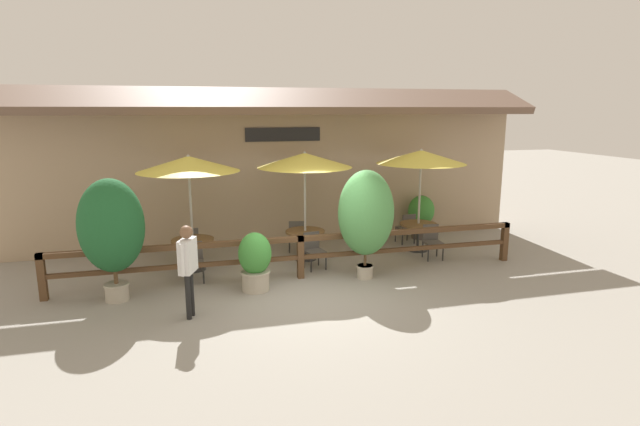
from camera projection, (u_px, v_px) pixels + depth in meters
ground_plane at (312, 295)px, 10.04m from camera, size 60.00×60.00×0.00m
building_facade at (275, 165)px, 13.47m from camera, size 14.28×1.49×4.23m
patio_railing at (300, 248)px, 10.89m from camera, size 10.40×0.14×0.95m
patio_umbrella_near at (188, 164)px, 11.08m from camera, size 2.28×2.28×2.68m
dining_table_near at (193, 245)px, 11.47m from camera, size 0.97×0.97×0.74m
chair_near_streetside at (194, 260)px, 10.77m from camera, size 0.42×0.42×0.84m
chair_near_wallside at (190, 242)px, 12.19m from camera, size 0.42×0.42×0.84m
patio_umbrella_middle at (305, 160)px, 11.89m from camera, size 2.28×2.28×2.68m
dining_table_middle at (305, 236)px, 12.27m from camera, size 0.97×0.97×0.74m
chair_middle_streetside at (314, 249)px, 11.62m from camera, size 0.50×0.50×0.84m
chair_middle_wallside at (297, 234)px, 12.96m from camera, size 0.50×0.50×0.84m
patio_umbrella_far at (421, 157)px, 12.67m from camera, size 2.28×2.28×2.68m
dining_table_far at (418, 229)px, 13.05m from camera, size 0.97×0.97×0.74m
chair_far_streetside at (432, 240)px, 12.39m from camera, size 0.46×0.46×0.84m
chair_far_wallside at (406, 227)px, 13.77m from camera, size 0.46×0.46×0.84m
potted_plant_broad_leaf at (111, 228)px, 9.46m from camera, size 1.22×1.09×2.40m
potted_plant_small_flowering at (255, 261)px, 10.16m from camera, size 0.68×0.61×1.22m
potted_plant_entrance_palm at (366, 214)px, 10.74m from camera, size 1.22×1.10×2.40m
potted_plant_corner_fern at (421, 214)px, 14.28m from camera, size 0.76×0.68×1.25m
pedestrian at (188, 259)px, 8.73m from camera, size 0.35×0.56×1.69m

